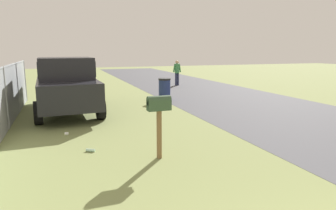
% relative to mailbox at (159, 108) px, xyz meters
% --- Properties ---
extents(road_asphalt, '(60.00, 6.43, 0.01)m').
position_rel_mailbox_xyz_m(road_asphalt, '(0.86, -5.76, -1.12)').
color(road_asphalt, '#47474C').
rests_on(road_asphalt, ground).
extents(mailbox, '(0.22, 0.51, 1.40)m').
position_rel_mailbox_xyz_m(mailbox, '(0.00, 0.00, 0.00)').
color(mailbox, brown).
rests_on(mailbox, ground).
extents(pickup_truck, '(5.60, 2.43, 2.09)m').
position_rel_mailbox_xyz_m(pickup_truck, '(5.83, 1.79, -0.02)').
color(pickup_truck, black).
rests_on(pickup_truck, ground).
extents(trash_bin, '(0.58, 0.58, 1.04)m').
position_rel_mailbox_xyz_m(trash_bin, '(7.17, -2.61, -0.60)').
color(trash_bin, navy).
rests_on(trash_bin, ground).
extents(pedestrian, '(0.30, 0.57, 1.66)m').
position_rel_mailbox_xyz_m(pedestrian, '(12.52, -5.34, -0.16)').
color(pedestrian, '#2D3351').
rests_on(pedestrian, ground).
extents(litter_bottle_by_mailbox, '(0.17, 0.22, 0.07)m').
position_rel_mailbox_xyz_m(litter_bottle_by_mailbox, '(0.94, 1.40, -1.09)').
color(litter_bottle_by_mailbox, '#B2D8BF').
rests_on(litter_bottle_by_mailbox, ground).
extents(litter_cup_near_hydrant, '(0.10, 0.11, 0.08)m').
position_rel_mailbox_xyz_m(litter_cup_near_hydrant, '(2.60, 1.90, -1.08)').
color(litter_cup_near_hydrant, white).
rests_on(litter_cup_near_hydrant, ground).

